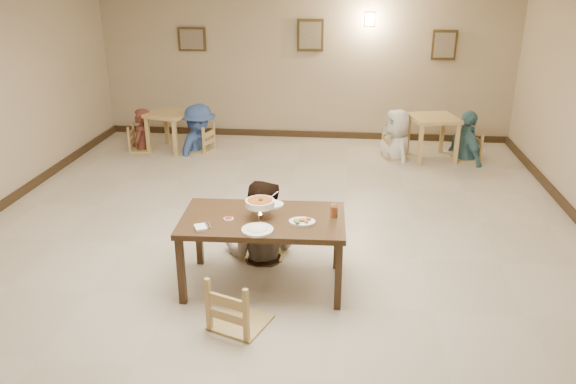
# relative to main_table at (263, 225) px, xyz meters

# --- Properties ---
(floor) EXTENTS (10.00, 10.00, 0.00)m
(floor) POSITION_rel_main_table_xyz_m (-0.02, 0.77, -0.71)
(floor) COLOR #BDB09C
(floor) RESTS_ON ground
(wall_back) EXTENTS (10.00, 0.00, 10.00)m
(wall_back) POSITION_rel_main_table_xyz_m (-0.02, 5.77, 0.79)
(wall_back) COLOR tan
(wall_back) RESTS_ON floor
(baseboard_back) EXTENTS (8.00, 0.06, 0.12)m
(baseboard_back) POSITION_rel_main_table_xyz_m (-0.02, 5.74, -0.65)
(baseboard_back) COLOR #322314
(baseboard_back) RESTS_ON floor
(picture_a) EXTENTS (0.55, 0.04, 0.45)m
(picture_a) POSITION_rel_main_table_xyz_m (-2.22, 5.72, 1.19)
(picture_a) COLOR #3D2D14
(picture_a) RESTS_ON wall_back
(picture_b) EXTENTS (0.50, 0.04, 0.60)m
(picture_b) POSITION_rel_main_table_xyz_m (0.08, 5.72, 1.29)
(picture_b) COLOR #3D2D14
(picture_b) RESTS_ON wall_back
(picture_c) EXTENTS (0.45, 0.04, 0.55)m
(picture_c) POSITION_rel_main_table_xyz_m (2.58, 5.72, 1.14)
(picture_c) COLOR #3D2D14
(picture_c) RESTS_ON wall_back
(wall_sconce) EXTENTS (0.16, 0.05, 0.22)m
(wall_sconce) POSITION_rel_main_table_xyz_m (1.18, 5.73, 1.59)
(wall_sconce) COLOR #FFD88C
(wall_sconce) RESTS_ON wall_back
(main_table) EXTENTS (1.72, 1.01, 0.79)m
(main_table) POSITION_rel_main_table_xyz_m (0.00, 0.00, 0.00)
(main_table) COLOR #3D2815
(main_table) RESTS_ON floor
(chair_far) EXTENTS (0.50, 0.50, 1.06)m
(chair_far) POSITION_rel_main_table_xyz_m (-0.09, 0.75, -0.18)
(chair_far) COLOR tan
(chair_far) RESTS_ON floor
(chair_near) EXTENTS (0.49, 0.49, 1.04)m
(chair_near) POSITION_rel_main_table_xyz_m (-0.12, -0.74, -0.19)
(chair_near) COLOR tan
(chair_near) RESTS_ON floor
(main_diner) EXTENTS (0.97, 0.79, 1.86)m
(main_diner) POSITION_rel_main_table_xyz_m (-0.14, 0.68, 0.22)
(main_diner) COLOR gray
(main_diner) RESTS_ON floor
(curry_warmer) EXTENTS (0.33, 0.30, 0.27)m
(curry_warmer) POSITION_rel_main_table_xyz_m (-0.03, 0.00, 0.24)
(curry_warmer) COLOR silver
(curry_warmer) RESTS_ON main_table
(rice_plate_far) EXTENTS (0.32, 0.32, 0.07)m
(rice_plate_far) POSITION_rel_main_table_xyz_m (0.02, 0.32, 0.10)
(rice_plate_far) COLOR white
(rice_plate_far) RESTS_ON main_table
(rice_plate_near) EXTENTS (0.31, 0.31, 0.07)m
(rice_plate_near) POSITION_rel_main_table_xyz_m (-0.01, -0.32, 0.10)
(rice_plate_near) COLOR white
(rice_plate_near) RESTS_ON main_table
(fried_plate) EXTENTS (0.27, 0.27, 0.06)m
(fried_plate) POSITION_rel_main_table_xyz_m (0.41, -0.09, 0.10)
(fried_plate) COLOR white
(fried_plate) RESTS_ON main_table
(chili_dish) EXTENTS (0.10, 0.10, 0.02)m
(chili_dish) POSITION_rel_main_table_xyz_m (-0.34, -0.09, 0.09)
(chili_dish) COLOR white
(chili_dish) RESTS_ON main_table
(napkin_cutlery) EXTENTS (0.19, 0.24, 0.03)m
(napkin_cutlery) POSITION_rel_main_table_xyz_m (-0.57, -0.33, 0.09)
(napkin_cutlery) COLOR white
(napkin_cutlery) RESTS_ON main_table
(drink_glass) EXTENTS (0.08, 0.08, 0.15)m
(drink_glass) POSITION_rel_main_table_xyz_m (0.73, 0.10, 0.15)
(drink_glass) COLOR white
(drink_glass) RESTS_ON main_table
(bg_table_left) EXTENTS (0.89, 0.89, 0.71)m
(bg_table_left) POSITION_rel_main_table_xyz_m (-2.43, 4.62, -0.13)
(bg_table_left) COLOR tan
(bg_table_left) RESTS_ON floor
(bg_table_right) EXTENTS (0.93, 0.93, 0.77)m
(bg_table_right) POSITION_rel_main_table_xyz_m (2.34, 4.59, -0.08)
(bg_table_right) COLOR tan
(bg_table_right) RESTS_ON floor
(bg_chair_ll) EXTENTS (0.42, 0.42, 0.90)m
(bg_chair_ll) POSITION_rel_main_table_xyz_m (-2.97, 4.55, -0.26)
(bg_chair_ll) COLOR tan
(bg_chair_ll) RESTS_ON floor
(bg_chair_lr) EXTENTS (0.45, 0.45, 0.96)m
(bg_chair_lr) POSITION_rel_main_table_xyz_m (-1.89, 4.61, -0.23)
(bg_chair_lr) COLOR tan
(bg_chair_lr) RESTS_ON floor
(bg_chair_rl) EXTENTS (0.41, 0.41, 0.88)m
(bg_chair_rl) POSITION_rel_main_table_xyz_m (1.73, 4.61, -0.27)
(bg_chair_rl) COLOR tan
(bg_chair_rl) RESTS_ON floor
(bg_chair_rr) EXTENTS (0.43, 0.43, 0.92)m
(bg_chair_rr) POSITION_rel_main_table_xyz_m (2.96, 4.64, -0.25)
(bg_chair_rr) COLOR tan
(bg_chair_rr) RESTS_ON floor
(bg_diner_a) EXTENTS (0.38, 0.57, 1.57)m
(bg_diner_a) POSITION_rel_main_table_xyz_m (-2.97, 4.55, 0.07)
(bg_diner_a) COLOR #5C2C21
(bg_diner_a) RESTS_ON floor
(bg_diner_b) EXTENTS (0.95, 1.28, 1.76)m
(bg_diner_b) POSITION_rel_main_table_xyz_m (-1.89, 4.61, 0.17)
(bg_diner_b) COLOR #395AA2
(bg_diner_b) RESTS_ON floor
(bg_diner_c) EXTENTS (0.84, 1.01, 1.76)m
(bg_diner_c) POSITION_rel_main_table_xyz_m (1.73, 4.61, 0.17)
(bg_diner_c) COLOR silver
(bg_diner_c) RESTS_ON floor
(bg_diner_d) EXTENTS (0.75, 1.11, 1.76)m
(bg_diner_d) POSITION_rel_main_table_xyz_m (2.96, 4.64, 0.17)
(bg_diner_d) COLOR teal
(bg_diner_d) RESTS_ON floor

